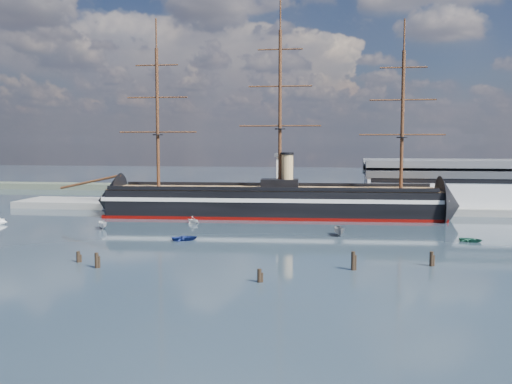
# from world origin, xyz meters

# --- Properties ---
(ground) EXTENTS (600.00, 600.00, 0.00)m
(ground) POSITION_xyz_m (0.00, 40.00, 0.00)
(ground) COLOR #1D2732
(ground) RESTS_ON ground
(quay) EXTENTS (180.00, 18.00, 2.00)m
(quay) POSITION_xyz_m (10.00, 76.00, 0.00)
(quay) COLOR slate
(quay) RESTS_ON ground
(warehouse) EXTENTS (63.00, 21.00, 11.60)m
(warehouse) POSITION_xyz_m (58.00, 80.00, 7.98)
(warehouse) COLOR #B7BABC
(warehouse) RESTS_ON ground
(quay_tower) EXTENTS (5.00, 5.00, 15.00)m
(quay_tower) POSITION_xyz_m (3.00, 73.00, 9.75)
(quay_tower) COLOR silver
(quay_tower) RESTS_ON ground
(warship) EXTENTS (113.25, 20.56, 53.94)m
(warship) POSITION_xyz_m (-0.63, 60.00, 4.04)
(warship) COLOR black
(warship) RESTS_ON ground
(motorboat_a) EXTENTS (6.07, 4.50, 2.30)m
(motorboat_a) POSITION_xyz_m (-35.91, 32.90, 0.00)
(motorboat_a) COLOR silver
(motorboat_a) RESTS_ON ground
(motorboat_b) EXTENTS (2.73, 3.61, 1.57)m
(motorboat_b) POSITION_xyz_m (-12.83, 20.81, 0.00)
(motorboat_b) COLOR navy
(motorboat_b) RESTS_ON ground
(motorboat_c) EXTENTS (6.34, 3.17, 2.42)m
(motorboat_c) POSITION_xyz_m (19.05, 31.16, 0.00)
(motorboat_c) COLOR gray
(motorboat_c) RESTS_ON ground
(motorboat_d) EXTENTS (5.33, 6.21, 2.13)m
(motorboat_d) POSITION_xyz_m (-17.12, 44.30, 0.00)
(motorboat_d) COLOR silver
(motorboat_d) RESTS_ON ground
(motorboat_e) EXTENTS (2.13, 3.10, 1.34)m
(motorboat_e) POSITION_xyz_m (45.75, 27.36, 0.00)
(motorboat_e) COLOR #1E5440
(motorboat_e) RESTS_ON ground
(piling_near_left) EXTENTS (0.64, 0.64, 3.22)m
(piling_near_left) POSITION_xyz_m (-20.37, -6.05, 0.00)
(piling_near_left) COLOR black
(piling_near_left) RESTS_ON ground
(piling_near_mid) EXTENTS (0.64, 0.64, 2.71)m
(piling_near_mid) POSITION_xyz_m (7.24, -11.64, 0.00)
(piling_near_mid) COLOR black
(piling_near_mid) RESTS_ON ground
(piling_near_right) EXTENTS (0.64, 0.64, 3.75)m
(piling_near_right) POSITION_xyz_m (21.11, -1.82, 0.00)
(piling_near_right) COLOR black
(piling_near_right) RESTS_ON ground
(piling_far_right) EXTENTS (0.64, 0.64, 3.17)m
(piling_far_right) POSITION_xyz_m (34.05, 2.98, 0.00)
(piling_far_right) COLOR black
(piling_far_right) RESTS_ON ground
(piling_extra) EXTENTS (0.64, 0.64, 2.60)m
(piling_extra) POSITION_xyz_m (-25.29, -2.39, 0.00)
(piling_extra) COLOR black
(piling_extra) RESTS_ON ground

